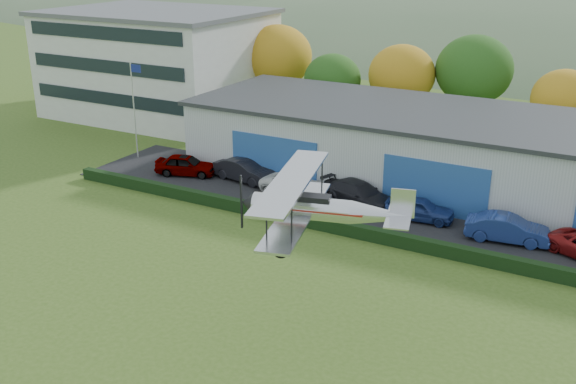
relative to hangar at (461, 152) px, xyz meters
The scene contains 15 objects.
ground 28.55m from the hangar, 100.13° to the right, with size 300.00×300.00×0.00m, color #3A551B.
apron 7.72m from the hangar, 105.99° to the right, with size 48.00×9.00×0.05m, color black.
hedge 12.16m from the hangar, 99.64° to the right, with size 46.00×0.60×0.80m, color black.
hangar is the anchor object (origin of this frame).
office_block 33.84m from the hangar, 167.99° to the left, with size 20.60×15.60×10.40m.
flagpole 25.68m from the hangar, 166.49° to the right, with size 1.05×0.10×8.00m.
tree_belt 13.63m from the hangar, 108.16° to the left, with size 75.70×13.22×10.12m.
distant_hills 113.51m from the hangar, 94.79° to the left, with size 430.00×196.00×56.00m.
car_0 20.36m from the hangar, 157.97° to the right, with size 1.86×4.63×1.58m, color gray.
car_1 15.72m from the hangar, 155.01° to the right, with size 1.74×4.98×1.64m, color black.
car_2 12.12m from the hangar, 142.16° to the right, with size 2.35×5.09×1.41m, color silver.
car_3 8.70m from the hangar, 124.15° to the right, with size 2.27×5.59×1.62m, color black.
car_4 7.70m from the hangar, 93.25° to the right, with size 1.77×4.39×1.50m, color navy.
car_5 9.75m from the hangar, 57.30° to the right, with size 1.69×4.86×1.60m, color navy.
biplane 23.61m from the hangar, 89.70° to the right, with size 7.31×8.29×3.09m.
Camera 1 is at (16.45, -18.14, 16.81)m, focal length 41.86 mm.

